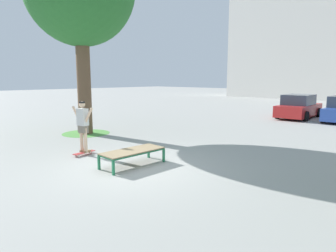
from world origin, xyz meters
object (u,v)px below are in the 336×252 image
at_px(skate_box, 133,152).
at_px(skateboard, 84,153).
at_px(car_red, 299,107).
at_px(skater, 83,123).

relative_size(skate_box, skateboard, 2.34).
bearing_deg(car_red, skate_box, -87.85).
distance_m(skate_box, skateboard, 2.18).
xyz_separation_m(skater, car_red, (1.59, 14.53, -0.38)).
distance_m(skateboard, car_red, 14.63).
bearing_deg(car_red, skater, -96.25).
xyz_separation_m(skateboard, car_red, (1.59, 14.53, 0.61)).
bearing_deg(skater, skateboard, -81.99).
bearing_deg(skateboard, skater, 98.01).
relative_size(skateboard, car_red, 0.19).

